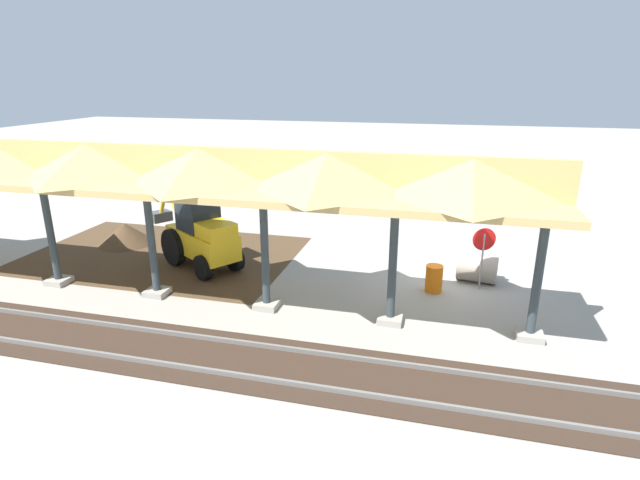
# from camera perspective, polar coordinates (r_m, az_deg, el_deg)

# --- Properties ---
(ground_plane) EXTENTS (120.00, 120.00, 0.00)m
(ground_plane) POSITION_cam_1_polar(r_m,az_deg,el_deg) (18.09, 14.09, -4.50)
(ground_plane) COLOR #9E998E
(dirt_work_zone) EXTENTS (10.48, 7.00, 0.01)m
(dirt_work_zone) POSITION_cam_1_polar(r_m,az_deg,el_deg) (21.02, -17.50, -1.55)
(dirt_work_zone) COLOR #4C3823
(dirt_work_zone) RESTS_ON ground
(platform_canopy) EXTENTS (24.03, 3.20, 4.90)m
(platform_canopy) POSITION_cam_1_polar(r_m,az_deg,el_deg) (16.08, -19.55, 7.72)
(platform_canopy) COLOR #9E998E
(platform_canopy) RESTS_ON ground
(rail_tracks) EXTENTS (60.00, 2.58, 0.15)m
(rail_tracks) POSITION_cam_1_polar(r_m,az_deg,el_deg) (12.21, 13.57, -16.20)
(rail_tracks) COLOR slate
(rail_tracks) RESTS_ON ground
(stop_sign) EXTENTS (0.74, 0.24, 2.15)m
(stop_sign) POSITION_cam_1_polar(r_m,az_deg,el_deg) (17.15, 18.18, -0.65)
(stop_sign) COLOR gray
(stop_sign) RESTS_ON ground
(backhoe) EXTENTS (5.01, 3.83, 2.82)m
(backhoe) POSITION_cam_1_polar(r_m,az_deg,el_deg) (19.00, -13.55, 0.71)
(backhoe) COLOR yellow
(backhoe) RESTS_ON ground
(dirt_mound) EXTENTS (4.63, 4.63, 1.82)m
(dirt_mound) POSITION_cam_1_polar(r_m,az_deg,el_deg) (22.88, -21.23, -0.38)
(dirt_mound) COLOR #4C3823
(dirt_mound) RESTS_ON ground
(concrete_pipe) EXTENTS (1.43, 1.13, 0.95)m
(concrete_pipe) POSITION_cam_1_polar(r_m,az_deg,el_deg) (18.16, 17.51, -3.10)
(concrete_pipe) COLOR #9E9384
(concrete_pipe) RESTS_ON ground
(traffic_barrel) EXTENTS (0.56, 0.56, 0.90)m
(traffic_barrel) POSITION_cam_1_polar(r_m,az_deg,el_deg) (16.97, 12.89, -4.31)
(traffic_barrel) COLOR orange
(traffic_barrel) RESTS_ON ground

